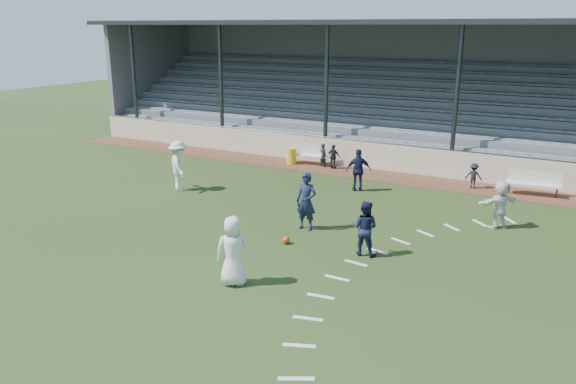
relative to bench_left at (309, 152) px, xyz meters
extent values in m
plane|color=#263817|center=(3.45, -10.88, -0.58)|extent=(90.00, 90.00, 0.00)
cube|color=#542F21|center=(3.45, -0.38, -0.57)|extent=(34.00, 2.00, 0.02)
cube|color=beige|center=(3.45, 0.67, 0.02)|extent=(34.00, 0.18, 1.20)
cube|color=silver|center=(0.00, -0.12, -0.13)|extent=(2.03, 0.61, 0.06)
cube|color=silver|center=(0.00, 0.10, 0.12)|extent=(2.00, 0.27, 0.54)
cylinder|color=#2D2E34|center=(-0.85, -0.21, -0.36)|extent=(0.06, 0.06, 0.40)
cylinder|color=#2D2E34|center=(0.85, -0.03, -0.36)|extent=(0.06, 0.06, 0.40)
cube|color=silver|center=(9.91, -0.46, -0.13)|extent=(2.03, 0.63, 0.06)
cube|color=silver|center=(9.91, -0.24, 0.12)|extent=(1.99, 0.29, 0.54)
cylinder|color=#2D2E34|center=(9.07, -0.56, -0.36)|extent=(0.06, 0.06, 0.40)
cylinder|color=#2D2E34|center=(10.76, -0.36, -0.36)|extent=(0.06, 0.06, 0.40)
cylinder|color=yellow|center=(-0.77, -0.36, -0.19)|extent=(0.47, 0.47, 0.75)
sphere|color=#C43C0B|center=(3.95, -9.41, -0.47)|extent=(0.23, 0.23, 0.23)
imported|color=silver|center=(4.13, -12.46, 0.33)|extent=(1.05, 0.90, 1.82)
imported|color=#141A39|center=(3.90, -7.97, 0.36)|extent=(0.69, 0.46, 1.88)
imported|color=#141A39|center=(6.32, -9.04, 0.22)|extent=(0.82, 0.65, 1.62)
imported|color=silver|center=(-2.61, -6.39, 0.42)|extent=(1.47, 1.41, 2.01)
imported|color=#141A39|center=(3.71, -3.04, 0.26)|extent=(1.07, 0.84, 1.69)
imported|color=silver|center=(9.34, -4.81, 0.21)|extent=(1.35, 1.42, 1.60)
imported|color=black|center=(0.80, -0.16, -0.02)|extent=(0.46, 0.38, 1.09)
imported|color=black|center=(1.37, -0.26, -0.01)|extent=(0.67, 0.31, 1.11)
imported|color=black|center=(7.67, -0.49, -0.05)|extent=(0.71, 0.46, 1.03)
cube|color=slate|center=(3.45, 1.22, 0.02)|extent=(34.00, 0.80, 1.20)
cube|color=slate|center=(3.45, 1.32, 0.67)|extent=(33.00, 0.28, 0.10)
cube|color=slate|center=(3.45, 2.02, 0.22)|extent=(34.00, 0.80, 1.60)
cube|color=slate|center=(3.45, 2.12, 1.07)|extent=(33.00, 0.28, 0.10)
cube|color=slate|center=(3.45, 2.82, 0.42)|extent=(34.00, 0.80, 2.00)
cube|color=slate|center=(3.45, 2.92, 1.47)|extent=(33.00, 0.28, 0.10)
cube|color=slate|center=(3.45, 3.62, 0.62)|extent=(34.00, 0.80, 2.40)
cube|color=slate|center=(3.45, 3.72, 1.87)|extent=(33.00, 0.28, 0.10)
cube|color=slate|center=(3.45, 4.42, 0.82)|extent=(34.00, 0.80, 2.80)
cube|color=slate|center=(3.45, 4.52, 2.27)|extent=(33.00, 0.28, 0.10)
cube|color=slate|center=(3.45, 5.22, 1.02)|extent=(34.00, 0.80, 3.20)
cube|color=slate|center=(3.45, 5.32, 2.67)|extent=(33.00, 0.28, 0.10)
cube|color=slate|center=(3.45, 6.02, 1.22)|extent=(34.00, 0.80, 3.60)
cube|color=slate|center=(3.45, 6.12, 3.07)|extent=(33.00, 0.28, 0.10)
cube|color=slate|center=(3.45, 6.82, 1.42)|extent=(34.00, 0.80, 4.00)
cube|color=slate|center=(3.45, 6.92, 3.47)|extent=(33.00, 0.28, 0.10)
cube|color=slate|center=(3.45, 7.62, 1.62)|extent=(34.00, 0.80, 4.40)
cube|color=slate|center=(3.45, 7.72, 3.87)|extent=(33.00, 0.28, 0.10)
cube|color=slate|center=(3.45, 8.22, 2.62)|extent=(34.00, 0.40, 6.40)
cube|color=slate|center=(-13.40, 4.62, 2.62)|extent=(0.30, 7.80, 6.40)
cube|color=black|center=(3.45, 4.32, 5.92)|extent=(34.60, 9.00, 0.22)
cylinder|color=#2D2E34|center=(-11.55, 0.77, 2.67)|extent=(0.20, 0.20, 6.50)
cylinder|color=#2D2E34|center=(-5.55, 0.77, 2.67)|extent=(0.20, 0.20, 6.50)
cylinder|color=#2D2E34|center=(0.45, 0.77, 2.67)|extent=(0.20, 0.20, 6.50)
cylinder|color=#2D2E34|center=(6.45, 0.77, 2.67)|extent=(0.20, 0.20, 6.50)
cylinder|color=#2D2E34|center=(3.45, 0.67, 0.67)|extent=(34.00, 0.05, 0.05)
cube|color=silver|center=(9.57, -3.87, -0.58)|extent=(0.54, 0.61, 0.01)
cube|color=silver|center=(8.75, -4.66, -0.58)|extent=(0.59, 0.56, 0.01)
cube|color=silver|center=(8.03, -5.54, -0.58)|extent=(0.64, 0.51, 0.01)
cube|color=silver|center=(7.42, -6.50, -0.58)|extent=(0.67, 0.44, 0.01)
cube|color=silver|center=(6.94, -7.54, -0.58)|extent=(0.70, 0.37, 0.01)
cube|color=silver|center=(6.59, -8.62, -0.58)|extent=(0.71, 0.29, 0.01)
cube|color=silver|center=(6.38, -9.74, -0.58)|extent=(0.71, 0.21, 0.01)
cube|color=silver|center=(6.30, -10.88, -0.58)|extent=(0.70, 0.12, 0.01)
cube|color=silver|center=(6.38, -12.02, -0.58)|extent=(0.71, 0.21, 0.01)
cube|color=silver|center=(6.59, -13.14, -0.58)|extent=(0.71, 0.29, 0.01)
cube|color=silver|center=(6.94, -14.22, -0.58)|extent=(0.70, 0.37, 0.01)
cube|color=silver|center=(7.42, -15.25, -0.58)|extent=(0.67, 0.44, 0.01)
camera|label=1|loc=(11.66, -23.28, 5.78)|focal=35.00mm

